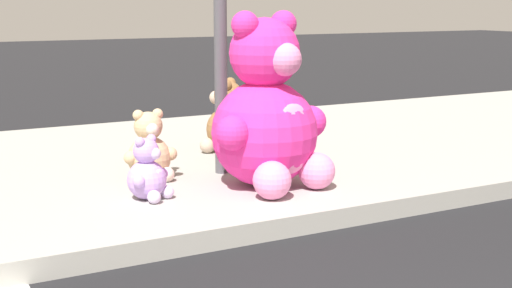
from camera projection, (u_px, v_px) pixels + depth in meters
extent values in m
cube|color=#9E9B93|center=(83.00, 174.00, 6.40)|extent=(28.00, 4.40, 0.15)
sphere|color=#F22D93|center=(264.00, 133.00, 5.66)|extent=(0.85, 0.85, 0.85)
ellipsoid|color=pink|center=(290.00, 139.00, 5.43)|extent=(0.49, 0.28, 0.55)
sphere|color=#F22D93|center=(265.00, 53.00, 5.53)|extent=(0.56, 0.56, 0.56)
sphere|color=pink|center=(285.00, 59.00, 5.36)|extent=(0.25, 0.25, 0.25)
sphere|color=#F22D93|center=(283.00, 24.00, 5.61)|extent=(0.21, 0.21, 0.21)
sphere|color=#F22D93|center=(310.00, 122.00, 5.82)|extent=(0.26, 0.26, 0.26)
sphere|color=pink|center=(317.00, 171.00, 5.59)|extent=(0.29, 0.29, 0.29)
sphere|color=#F22D93|center=(245.00, 25.00, 5.37)|extent=(0.21, 0.21, 0.21)
sphere|color=#F22D93|center=(233.00, 133.00, 5.31)|extent=(0.26, 0.26, 0.26)
sphere|color=pink|center=(272.00, 180.00, 5.29)|extent=(0.29, 0.29, 0.29)
sphere|color=olive|center=(229.00, 129.00, 7.00)|extent=(0.44, 0.44, 0.44)
ellipsoid|color=tan|center=(213.00, 129.00, 7.03)|extent=(0.22, 0.25, 0.29)
sphere|color=olive|center=(228.00, 96.00, 6.94)|extent=(0.29, 0.29, 0.29)
sphere|color=tan|center=(216.00, 97.00, 6.96)|extent=(0.13, 0.13, 0.13)
sphere|color=olive|center=(226.00, 85.00, 6.82)|extent=(0.11, 0.11, 0.11)
sphere|color=olive|center=(219.00, 129.00, 6.80)|extent=(0.14, 0.14, 0.14)
sphere|color=tan|center=(207.00, 145.00, 6.94)|extent=(0.15, 0.15, 0.15)
sphere|color=olive|center=(230.00, 83.00, 7.01)|extent=(0.11, 0.11, 0.11)
sphere|color=olive|center=(227.00, 122.00, 7.21)|extent=(0.14, 0.14, 0.14)
sphere|color=tan|center=(213.00, 141.00, 7.18)|extent=(0.15, 0.15, 0.15)
sphere|color=tan|center=(149.00, 158.00, 5.90)|extent=(0.36, 0.36, 0.36)
ellipsoid|color=beige|center=(154.00, 161.00, 5.78)|extent=(0.20, 0.09, 0.23)
sphere|color=tan|center=(148.00, 126.00, 5.85)|extent=(0.24, 0.24, 0.24)
sphere|color=beige|center=(152.00, 130.00, 5.76)|extent=(0.11, 0.11, 0.11)
sphere|color=tan|center=(158.00, 114.00, 5.86)|extent=(0.09, 0.09, 0.09)
sphere|color=tan|center=(171.00, 154.00, 5.93)|extent=(0.11, 0.11, 0.11)
sphere|color=beige|center=(167.00, 174.00, 5.83)|extent=(0.12, 0.12, 0.12)
sphere|color=tan|center=(138.00, 115.00, 5.79)|extent=(0.09, 0.09, 0.09)
sphere|color=tan|center=(131.00, 158.00, 5.78)|extent=(0.11, 0.11, 0.11)
sphere|color=beige|center=(144.00, 177.00, 5.74)|extent=(0.12, 0.12, 0.12)
sphere|color=#B28CD8|center=(147.00, 180.00, 5.30)|extent=(0.29, 0.29, 0.29)
ellipsoid|color=silver|center=(158.00, 181.00, 5.25)|extent=(0.17, 0.14, 0.19)
sphere|color=#B28CD8|center=(146.00, 151.00, 5.26)|extent=(0.19, 0.19, 0.19)
sphere|color=silver|center=(155.00, 154.00, 5.22)|extent=(0.09, 0.09, 0.09)
sphere|color=#B28CD8|center=(151.00, 139.00, 5.30)|extent=(0.07, 0.07, 0.07)
sphere|color=#B28CD8|center=(162.00, 174.00, 5.40)|extent=(0.09, 0.09, 0.09)
sphere|color=silver|center=(167.00, 192.00, 5.33)|extent=(0.10, 0.10, 0.10)
sphere|color=#B28CD8|center=(140.00, 142.00, 5.19)|extent=(0.07, 0.07, 0.07)
sphere|color=#B28CD8|center=(139.00, 182.00, 5.16)|extent=(0.09, 0.09, 0.09)
sphere|color=silver|center=(154.00, 197.00, 5.19)|extent=(0.10, 0.10, 0.10)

